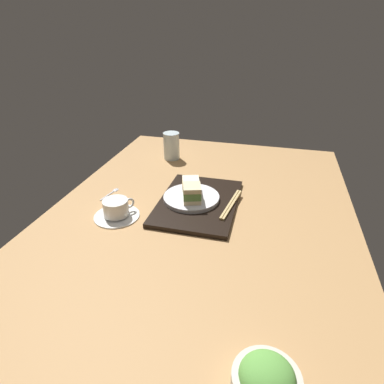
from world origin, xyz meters
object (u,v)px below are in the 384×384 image
object	(u,v)px
sandwich_near	(192,193)
sandwich_far	(191,185)
sandwich_plate	(191,198)
salad_bowl	(266,381)
teaspoon	(113,191)
drinking_glass	(172,146)
chopsticks_pair	(231,204)
coffee_cup	(116,210)

from	to	relation	value
sandwich_near	sandwich_far	xyz separation A→B (cm)	(6.33, 2.07, -0.43)
sandwich_plate	salad_bowl	size ratio (longest dim) A/B	1.63
salad_bowl	teaspoon	world-z (taller)	salad_bowl
salad_bowl	drinking_glass	distance (cm)	108.05
drinking_glass	chopsticks_pair	bearing A→B (deg)	-139.09
salad_bowl	coffee_cup	bearing A→B (deg)	47.59
salad_bowl	sandwich_near	bearing A→B (deg)	25.85
chopsticks_pair	coffee_cup	world-z (taller)	coffee_cup
sandwich_near	chopsticks_pair	bearing A→B (deg)	-78.13
sandwich_far	teaspoon	world-z (taller)	sandwich_far
sandwich_near	drinking_glass	distance (cm)	45.28
coffee_cup	sandwich_far	bearing A→B (deg)	-49.48
sandwich_near	coffee_cup	distance (cm)	25.16
teaspoon	sandwich_far	bearing A→B (deg)	-85.59
salad_bowl	drinking_glass	xyz separation A→B (cm)	(97.08, 47.34, 2.87)
sandwich_plate	coffee_cup	world-z (taller)	coffee_cup
drinking_glass	coffee_cup	bearing A→B (deg)	177.35
drinking_glass	salad_bowl	bearing A→B (deg)	-154.00
chopsticks_pair	teaspoon	distance (cm)	44.23
salad_bowl	coffee_cup	world-z (taller)	salad_bowl
sandwich_near	drinking_glass	bearing A→B (deg)	26.20
drinking_glass	sandwich_plate	bearing A→B (deg)	-153.16
sandwich_near	teaspoon	size ratio (longest dim) A/B	0.79
sandwich_near	sandwich_far	size ratio (longest dim) A/B	0.99
teaspoon	coffee_cup	bearing A→B (deg)	-149.41
sandwich_plate	drinking_glass	world-z (taller)	drinking_glass
sandwich_near	coffee_cup	world-z (taller)	sandwich_near
sandwich_far	chopsticks_pair	world-z (taller)	sandwich_far
sandwich_far	chopsticks_pair	bearing A→B (deg)	-103.63
chopsticks_pair	drinking_glass	xyz separation A→B (cm)	(37.92, 32.86, 4.14)
sandwich_near	salad_bowl	xyz separation A→B (cm)	(-56.45, -27.36, -2.62)
sandwich_near	salad_bowl	bearing A→B (deg)	-154.15
sandwich_far	coffee_cup	size ratio (longest dim) A/B	0.56
teaspoon	sandwich_near	bearing A→B (deg)	-97.42
drinking_glass	teaspoon	size ratio (longest dim) A/B	1.17
salad_bowl	coffee_cup	xyz separation A→B (cm)	(45.42, 49.73, -0.63)
sandwich_far	salad_bowl	distance (cm)	69.37
sandwich_far	sandwich_near	bearing A→B (deg)	-161.91
sandwich_near	chopsticks_pair	xyz separation A→B (cm)	(2.71, -12.87, -3.89)
sandwich_plate	chopsticks_pair	distance (cm)	13.92
chopsticks_pair	coffee_cup	size ratio (longest dim) A/B	1.38
sandwich_plate	chopsticks_pair	size ratio (longest dim) A/B	0.95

